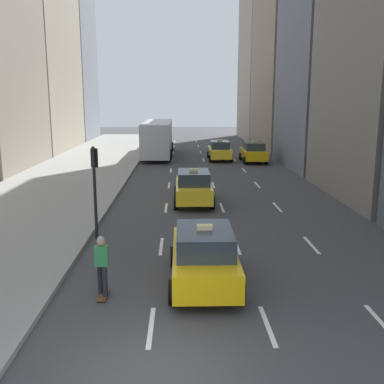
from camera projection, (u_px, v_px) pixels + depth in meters
ground_plane at (155, 378)px, 8.77m from camera, size 160.00×160.00×0.00m
sidewalk_left at (84, 168)px, 35.00m from camera, size 8.00×66.00×0.15m
lane_markings at (210, 177)px, 31.34m from camera, size 5.72×56.00×0.01m
taxi_lead at (204, 256)px, 13.05m from camera, size 2.02×4.40×1.87m
taxi_second at (194, 187)px, 23.25m from camera, size 2.02×4.40×1.87m
taxi_third at (253, 152)px, 38.49m from camera, size 2.02×4.40×1.87m
taxi_fourth at (220, 150)px, 39.68m from camera, size 2.02×4.40×1.87m
city_bus at (158, 137)px, 42.44m from camera, size 2.80×11.61×3.25m
skateboarder at (102, 264)px, 12.18m from camera, size 0.36×0.80×1.75m
traffic_light_pole at (95, 177)px, 17.12m from camera, size 0.24×0.42×3.60m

